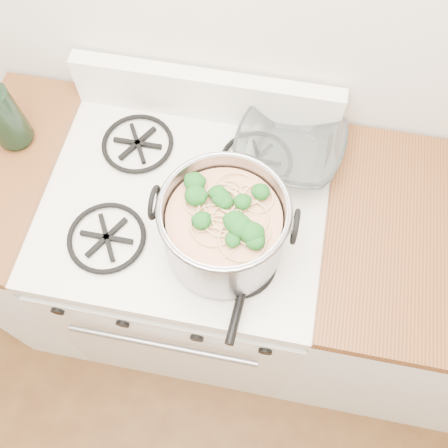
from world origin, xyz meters
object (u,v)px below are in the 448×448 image
at_px(gas_range, 194,266).
at_px(glass_bowl, 289,150).
at_px(stock_pot, 224,228).
at_px(spatula, 254,245).

xyz_separation_m(gas_range, glass_bowl, (0.25, 0.19, 0.50)).
bearing_deg(stock_pot, glass_bowl, 68.22).
distance_m(stock_pot, spatula, 0.11).
height_order(spatula, glass_bowl, glass_bowl).
bearing_deg(stock_pot, spatula, 5.30).
bearing_deg(gas_range, glass_bowl, 37.16).
distance_m(gas_range, stock_pot, 0.61).
height_order(gas_range, stock_pot, stock_pot).
bearing_deg(glass_bowl, stock_pot, -111.78).
bearing_deg(gas_range, spatula, -27.59).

